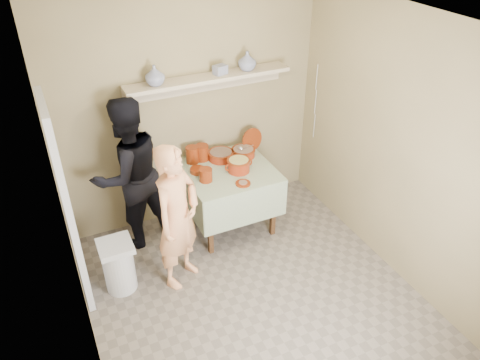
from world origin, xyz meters
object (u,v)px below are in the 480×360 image
person_cook (178,217)px  serving_table (228,178)px  person_helper (129,174)px  trash_bin (119,266)px  cazuela_rice (239,164)px

person_cook → serving_table: (0.79, 0.61, -0.12)m
person_helper → serving_table: 1.08m
person_cook → trash_bin: bearing=133.0°
person_helper → serving_table: person_helper is taller
person_cook → serving_table: bearing=1.9°
person_helper → cazuela_rice: bearing=146.8°
person_helper → serving_table: bearing=150.4°
person_helper → cazuela_rice: size_ratio=5.16×
serving_table → trash_bin: (-1.38, -0.49, -0.36)m
serving_table → cazuela_rice: bearing=-45.7°
person_cook → trash_bin: size_ratio=2.72×
person_cook → person_helper: 0.85m
serving_table → cazuela_rice: (0.09, -0.09, 0.20)m
trash_bin → person_cook: bearing=-11.3°
person_cook → cazuela_rice: person_cook is taller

